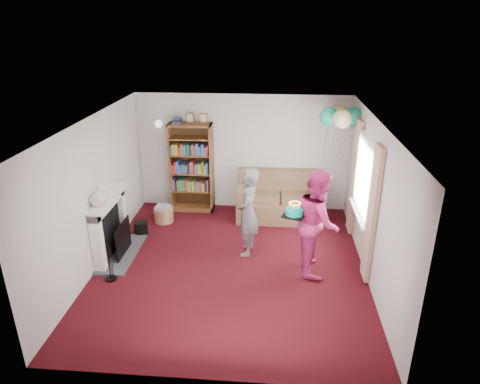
# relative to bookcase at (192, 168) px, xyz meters

# --- Properties ---
(ground) EXTENTS (5.00, 5.00, 0.00)m
(ground) POSITION_rel_bookcase_xyz_m (1.07, -2.30, -0.94)
(ground) COLOR black
(ground) RESTS_ON ground
(wall_back) EXTENTS (4.50, 0.02, 2.50)m
(wall_back) POSITION_rel_bookcase_xyz_m (1.07, 0.21, 0.31)
(wall_back) COLOR silver
(wall_back) RESTS_ON ground
(wall_left) EXTENTS (0.02, 5.00, 2.50)m
(wall_left) POSITION_rel_bookcase_xyz_m (-1.19, -2.30, 0.31)
(wall_left) COLOR silver
(wall_left) RESTS_ON ground
(wall_right) EXTENTS (0.02, 5.00, 2.50)m
(wall_right) POSITION_rel_bookcase_xyz_m (3.33, -2.30, 0.31)
(wall_right) COLOR silver
(wall_right) RESTS_ON ground
(ceiling) EXTENTS (4.50, 5.00, 0.01)m
(ceiling) POSITION_rel_bookcase_xyz_m (1.07, -2.30, 1.56)
(ceiling) COLOR white
(ceiling) RESTS_ON wall_back
(fireplace) EXTENTS (0.55, 1.80, 1.12)m
(fireplace) POSITION_rel_bookcase_xyz_m (-1.01, -2.11, -0.43)
(fireplace) COLOR #3F3F42
(fireplace) RESTS_ON ground
(window_bay) EXTENTS (0.14, 2.02, 2.20)m
(window_bay) POSITION_rel_bookcase_xyz_m (3.28, -1.70, 0.26)
(window_bay) COLOR white
(window_bay) RESTS_ON ground
(wall_sconce) EXTENTS (0.16, 0.23, 0.16)m
(wall_sconce) POSITION_rel_bookcase_xyz_m (-0.68, 0.06, 0.94)
(wall_sconce) COLOR gold
(wall_sconce) RESTS_ON ground
(bookcase) EXTENTS (0.91, 0.42, 2.13)m
(bookcase) POSITION_rel_bookcase_xyz_m (0.00, 0.00, 0.00)
(bookcase) COLOR #472B14
(bookcase) RESTS_ON ground
(sofa) EXTENTS (1.79, 0.95, 0.95)m
(sofa) POSITION_rel_bookcase_xyz_m (1.91, -0.23, -0.59)
(sofa) COLOR brown
(sofa) RESTS_ON ground
(wicker_basket) EXTENTS (0.40, 0.40, 0.36)m
(wicker_basket) POSITION_rel_bookcase_xyz_m (-0.49, -0.71, -0.78)
(wicker_basket) COLOR #936944
(wicker_basket) RESTS_ON ground
(person_striped) EXTENTS (0.42, 0.61, 1.60)m
(person_striped) POSITION_rel_bookcase_xyz_m (1.33, -1.83, -0.14)
(person_striped) COLOR black
(person_striped) RESTS_ON ground
(person_magenta) EXTENTS (0.71, 0.89, 1.77)m
(person_magenta) POSITION_rel_bookcase_xyz_m (2.49, -2.28, -0.06)
(person_magenta) COLOR #C4276E
(person_magenta) RESTS_ON ground
(birthday_cake) EXTENTS (0.33, 0.33, 0.22)m
(birthday_cake) POSITION_rel_bookcase_xyz_m (2.10, -2.38, 0.16)
(birthday_cake) COLOR black
(birthday_cake) RESTS_ON ground
(balloons) EXTENTS (0.79, 0.79, 1.72)m
(balloons) POSITION_rel_bookcase_xyz_m (2.97, -0.50, 1.28)
(balloons) COLOR #3F3F3F
(balloons) RESTS_ON ground
(mantel_vase) EXTENTS (0.38, 0.38, 0.31)m
(mantel_vase) POSITION_rel_bookcase_xyz_m (-1.05, -2.45, 0.34)
(mantel_vase) COLOR beige
(mantel_vase) RESTS_ON fireplace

